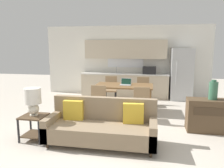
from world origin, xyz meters
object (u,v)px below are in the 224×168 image
at_px(refrigerator, 181,74).
at_px(side_table, 34,123).
at_px(dining_chair_near_left, 100,99).
at_px(laptop, 126,83).
at_px(dining_table, 124,87).
at_px(couch, 102,126).
at_px(table_lamp, 33,99).
at_px(credenza, 211,116).
at_px(dining_chair_near_right, 141,102).
at_px(dining_chair_far_right, 143,89).
at_px(dining_chair_far_left, 111,88).
at_px(vase, 213,90).

bearing_deg(refrigerator, side_table, -128.77).
distance_m(refrigerator, dining_chair_near_left, 3.56).
distance_m(side_table, laptop, 2.94).
height_order(dining_table, couch, couch).
bearing_deg(table_lamp, dining_table, 57.27).
distance_m(credenza, dining_chair_near_left, 2.72).
xyz_separation_m(side_table, dining_chair_near_right, (2.08, 1.55, 0.16)).
bearing_deg(dining_chair_near_right, table_lamp, 28.37).
height_order(table_lamp, laptop, table_lamp).
distance_m(couch, table_lamp, 1.49).
xyz_separation_m(table_lamp, dining_chair_near_left, (1.00, 1.59, -0.34)).
bearing_deg(laptop, dining_chair_far_right, 63.09).
bearing_deg(side_table, credenza, 16.84).
relative_size(dining_chair_near_right, laptop, 2.64).
xyz_separation_m(side_table, dining_chair_far_left, (0.98, 3.22, 0.16)).
height_order(refrigerator, dining_chair_near_right, refrigerator).
xyz_separation_m(credenza, dining_chair_near_right, (-1.58, 0.45, 0.14)).
height_order(refrigerator, dining_chair_near_left, refrigerator).
relative_size(couch, dining_chair_near_left, 2.35).
distance_m(refrigerator, dining_chair_near_right, 2.98).
bearing_deg(table_lamp, dining_chair_near_right, 36.37).
xyz_separation_m(dining_table, vase, (2.14, -1.29, 0.23)).
bearing_deg(dining_chair_far_left, dining_table, -59.97).
xyz_separation_m(credenza, dining_chair_far_left, (-2.68, 2.11, 0.14)).
relative_size(side_table, credenza, 0.49).
relative_size(refrigerator, dining_chair_near_left, 2.04).
height_order(credenza, laptop, laptop).
height_order(dining_chair_far_right, dining_chair_near_left, same).
xyz_separation_m(couch, dining_chair_near_right, (0.69, 1.46, 0.17)).
relative_size(couch, dining_chair_far_right, 2.35).
height_order(table_lamp, dining_chair_far_right, table_lamp).
distance_m(dining_table, couch, 2.35).
relative_size(dining_chair_far_right, laptop, 2.64).
height_order(credenza, dining_chair_far_right, dining_chair_far_right).
height_order(dining_table, side_table, dining_table).
xyz_separation_m(side_table, credenza, (3.66, 1.11, 0.02)).
bearing_deg(dining_table, dining_chair_far_left, 124.05).
distance_m(dining_table, dining_chair_far_left, 1.00).
height_order(refrigerator, dining_chair_far_right, refrigerator).
relative_size(table_lamp, credenza, 0.54).
relative_size(couch, dining_chair_near_right, 2.35).
bearing_deg(dining_chair_far_left, credenza, -42.22).
bearing_deg(table_lamp, side_table, -58.91).
distance_m(refrigerator, side_table, 5.42).
bearing_deg(credenza, vase, 58.75).
relative_size(couch, laptop, 6.20).
height_order(table_lamp, dining_chair_near_right, table_lamp).
height_order(dining_table, laptop, laptop).
bearing_deg(laptop, refrigerator, 50.02).
bearing_deg(dining_chair_near_right, dining_chair_far_right, -97.45).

